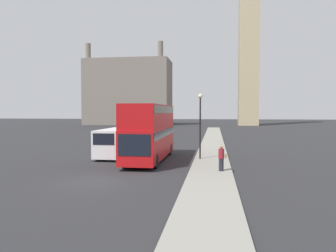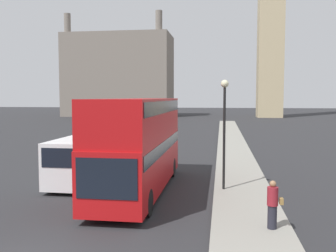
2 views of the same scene
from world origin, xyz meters
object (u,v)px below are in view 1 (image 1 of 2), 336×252
Objects in this scene: red_double_decker_bus at (150,130)px; parked_sedan at (151,132)px; white_van at (115,142)px; pedestrian at (221,158)px; street_lamp at (200,115)px.

parked_sedan is at bearing 100.98° from red_double_decker_bus.
white_van is at bearing -86.72° from parked_sedan.
white_van is (-3.32, 1.45, -1.16)m from red_double_decker_bus.
red_double_decker_bus reaches higher than pedestrian.
street_lamp reaches higher than pedestrian.
white_van is 1.18× the size of street_lamp.
red_double_decker_bus is 3.81m from white_van.
red_double_decker_bus is 2.31× the size of parked_sedan.
street_lamp is at bearing 106.87° from pedestrian.
pedestrian is 6.00m from street_lamp.
pedestrian is at bearing -40.27° from red_double_decker_bus.
parked_sedan is (-8.53, 23.19, -2.86)m from street_lamp.
red_double_decker_bus is at bearing -172.77° from street_lamp.
red_double_decker_bus is at bearing 139.73° from pedestrian.
pedestrian is 0.31× the size of street_lamp.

